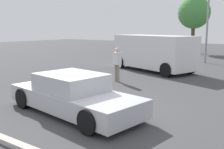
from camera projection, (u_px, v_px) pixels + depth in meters
ground_plane at (85, 114)px, 7.98m from camera, size 80.00×80.00×0.00m
sedan_foreground at (73, 95)px, 8.00m from camera, size 4.77×2.36×1.20m
van_white at (153, 52)px, 15.93m from camera, size 5.59×3.66×2.12m
pedestrian at (117, 62)px, 12.66m from camera, size 0.54×0.37×1.63m
parking_curb at (8, 142)px, 5.88m from camera, size 7.44×0.20×0.12m
tree_back_left at (194, 13)px, 26.78m from camera, size 3.24×3.24×5.71m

